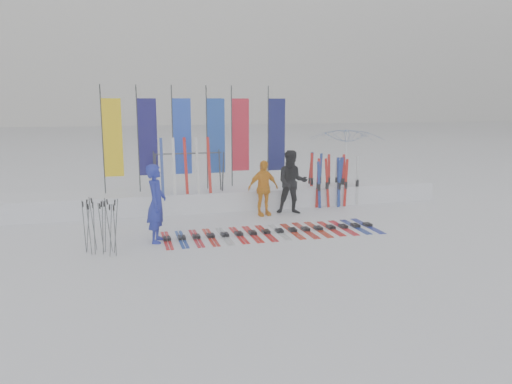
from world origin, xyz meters
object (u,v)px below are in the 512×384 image
object	(u,v)px
person_black	(292,182)
person_yellow	(263,188)
ski_rack	(189,167)
person_blue	(156,203)
tent_canopy	(346,161)
ski_row	(273,232)

from	to	relation	value
person_black	person_yellow	world-z (taller)	person_black
person_black	ski_rack	size ratio (longest dim) A/B	0.93
person_blue	person_black	bearing A→B (deg)	-48.55
person_yellow	tent_canopy	bearing A→B (deg)	22.49
person_blue	ski_rack	size ratio (longest dim) A/B	0.92
ski_row	ski_rack	size ratio (longest dim) A/B	2.70
person_blue	ski_row	world-z (taller)	person_blue
person_yellow	ski_row	world-z (taller)	person_yellow
person_yellow	tent_canopy	size ratio (longest dim) A/B	0.60
ski_rack	tent_canopy	bearing A→B (deg)	13.34
ski_row	tent_canopy	bearing A→B (deg)	47.17
person_blue	person_black	xyz separation A→B (m)	(4.11, 2.04, 0.01)
tent_canopy	ski_row	xyz separation A→B (m)	(-4.11, -4.44, -1.19)
person_blue	person_yellow	bearing A→B (deg)	-42.67
ski_rack	person_black	bearing A→B (deg)	-19.87
person_black	person_blue	bearing A→B (deg)	-138.76
tent_canopy	ski_row	size ratio (longest dim) A/B	0.49
person_blue	tent_canopy	world-z (taller)	tent_canopy
person_yellow	tent_canopy	xyz separation A→B (m)	(3.79, 2.44, 0.41)
person_black	person_yellow	size ratio (longest dim) A/B	1.16
tent_canopy	person_black	bearing A→B (deg)	-140.01
tent_canopy	person_yellow	bearing A→B (deg)	-147.24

